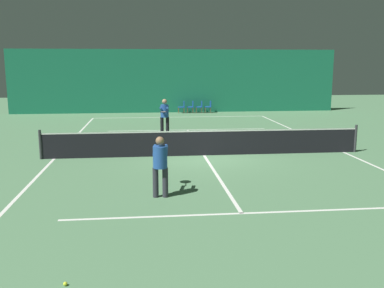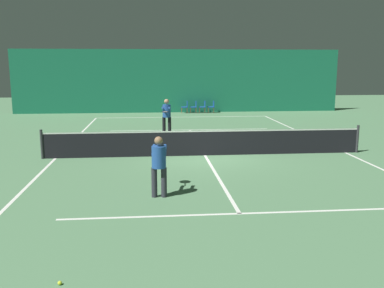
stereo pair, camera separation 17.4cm
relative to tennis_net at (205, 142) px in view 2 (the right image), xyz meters
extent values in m
plane|color=#56845B|center=(0.00, 0.00, -0.51)|extent=(60.00, 60.00, 0.00)
cube|color=#196B4C|center=(0.00, 14.77, 1.69)|extent=(23.00, 0.12, 4.41)
cube|color=white|center=(0.00, 11.90, -0.51)|extent=(11.00, 0.10, 0.00)
cube|color=white|center=(0.00, 6.40, -0.51)|extent=(8.25, 0.10, 0.00)
cube|color=white|center=(0.00, -6.40, -0.51)|extent=(8.25, 0.10, 0.00)
cube|color=white|center=(-5.50, 0.00, -0.51)|extent=(0.10, 23.80, 0.00)
cube|color=white|center=(5.50, 0.00, -0.51)|extent=(0.10, 23.80, 0.00)
cube|color=white|center=(0.00, 0.00, -0.51)|extent=(0.10, 12.80, 0.00)
cube|color=black|center=(0.00, 0.00, -0.04)|extent=(11.90, 0.02, 0.95)
cube|color=white|center=(0.00, 0.00, 0.41)|extent=(11.90, 0.02, 0.05)
cylinder|color=#333338|center=(-5.95, 0.00, 0.02)|extent=(0.10, 0.10, 1.07)
cylinder|color=#333338|center=(5.95, 0.00, 0.02)|extent=(0.10, 0.10, 1.07)
cylinder|color=#2D2D38|center=(-1.94, -4.95, -0.12)|extent=(0.16, 0.16, 0.78)
cylinder|color=#2D2D38|center=(-1.69, -4.97, -0.12)|extent=(0.16, 0.16, 0.78)
cylinder|color=#234C99|center=(-1.81, -4.96, 0.55)|extent=(0.39, 0.39, 0.56)
sphere|color=#936B4C|center=(-1.81, -4.96, 0.97)|extent=(0.21, 0.21, 0.21)
cylinder|color=#234C99|center=(-1.94, -4.69, 0.68)|extent=(0.13, 0.54, 0.23)
cylinder|color=#234C99|center=(-1.65, -4.72, 0.68)|extent=(0.13, 0.54, 0.23)
cylinder|color=black|center=(-1.76, -4.30, 0.61)|extent=(0.05, 0.31, 0.03)
torus|color=#1951B2|center=(-1.74, -4.00, 0.61)|extent=(0.35, 0.35, 0.03)
cylinder|color=silver|center=(-1.74, -4.00, 0.61)|extent=(0.30, 0.30, 0.00)
cylinder|color=black|center=(-1.11, 5.06, -0.09)|extent=(0.18, 0.18, 0.85)
cylinder|color=black|center=(-1.38, 5.09, -0.09)|extent=(0.18, 0.18, 0.85)
cylinder|color=#234C99|center=(-1.25, 5.07, 0.64)|extent=(0.44, 0.44, 0.61)
sphere|color=tan|center=(-1.25, 5.07, 1.10)|extent=(0.23, 0.23, 0.23)
cylinder|color=#234C99|center=(-1.12, 4.78, 0.78)|extent=(0.16, 0.59, 0.25)
cylinder|color=#234C99|center=(-1.43, 4.81, 0.78)|extent=(0.16, 0.59, 0.25)
cylinder|color=black|center=(-1.32, 4.37, 0.71)|extent=(0.06, 0.31, 0.03)
torus|color=black|center=(-1.35, 4.06, 0.71)|extent=(0.36, 0.36, 0.03)
cylinder|color=silver|center=(-1.35, 4.06, 0.71)|extent=(0.30, 0.30, 0.00)
cylinder|color=brown|center=(0.13, 14.41, -0.32)|extent=(0.03, 0.03, 0.39)
cylinder|color=brown|center=(0.13, 14.03, -0.32)|extent=(0.03, 0.03, 0.39)
cylinder|color=brown|center=(0.51, 14.41, -0.32)|extent=(0.03, 0.03, 0.39)
cylinder|color=brown|center=(0.51, 14.03, -0.32)|extent=(0.03, 0.03, 0.39)
cube|color=#19479E|center=(0.32, 14.22, -0.10)|extent=(0.44, 0.44, 0.05)
cube|color=#19479E|center=(0.52, 14.22, 0.13)|extent=(0.04, 0.44, 0.40)
cylinder|color=brown|center=(0.76, 14.41, -0.32)|extent=(0.03, 0.03, 0.39)
cylinder|color=brown|center=(0.76, 14.03, -0.32)|extent=(0.03, 0.03, 0.39)
cylinder|color=brown|center=(1.14, 14.41, -0.32)|extent=(0.03, 0.03, 0.39)
cylinder|color=brown|center=(1.14, 14.03, -0.32)|extent=(0.03, 0.03, 0.39)
cube|color=#19479E|center=(0.95, 14.22, -0.10)|extent=(0.44, 0.44, 0.05)
cube|color=#19479E|center=(1.15, 14.22, 0.13)|extent=(0.04, 0.44, 0.40)
cylinder|color=brown|center=(1.38, 14.41, -0.32)|extent=(0.03, 0.03, 0.39)
cylinder|color=brown|center=(1.38, 14.03, -0.32)|extent=(0.03, 0.03, 0.39)
cylinder|color=brown|center=(1.76, 14.41, -0.32)|extent=(0.03, 0.03, 0.39)
cylinder|color=brown|center=(1.76, 14.03, -0.32)|extent=(0.03, 0.03, 0.39)
cube|color=#19479E|center=(1.57, 14.22, -0.10)|extent=(0.44, 0.44, 0.05)
cube|color=#19479E|center=(1.77, 14.22, 0.13)|extent=(0.04, 0.44, 0.40)
cylinder|color=brown|center=(2.01, 14.41, -0.32)|extent=(0.03, 0.03, 0.39)
cylinder|color=brown|center=(2.01, 14.03, -0.32)|extent=(0.03, 0.03, 0.39)
cylinder|color=brown|center=(2.39, 14.41, -0.32)|extent=(0.03, 0.03, 0.39)
cylinder|color=brown|center=(2.39, 14.03, -0.32)|extent=(0.03, 0.03, 0.39)
cube|color=#19479E|center=(2.20, 14.22, -0.10)|extent=(0.44, 0.44, 0.05)
cube|color=#19479E|center=(2.40, 14.22, 0.13)|extent=(0.04, 0.44, 0.40)
sphere|color=#D1DB33|center=(-3.45, -9.31, -0.48)|extent=(0.07, 0.07, 0.07)
camera|label=1|loc=(-2.15, -15.60, 2.87)|focal=40.00mm
camera|label=2|loc=(-1.98, -15.62, 2.87)|focal=40.00mm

